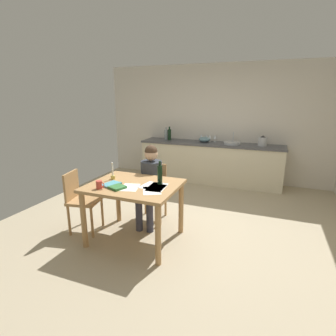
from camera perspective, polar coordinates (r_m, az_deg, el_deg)
The scene contains 26 objects.
ground_plane at distance 4.14m, azimuth 1.82°, elevation -12.14°, with size 5.20×5.20×0.04m, color tan.
wall_back at distance 6.22m, azimuth 10.10°, elevation 9.55°, with size 5.20×0.12×2.60m, color silver.
kitchen_counter at distance 6.02m, azimuth 9.04°, elevation 1.21°, with size 3.13×0.64×0.90m.
dining_table at distance 3.47m, azimuth -7.34°, elevation -5.40°, with size 1.14×0.93×0.79m.
chair_at_table at distance 4.15m, azimuth -3.19°, elevation -4.56°, with size 0.45×0.45×0.86m.
person_seated at distance 3.95m, azimuth -3.87°, elevation -2.57°, with size 0.38×0.62×1.19m.
chair_side_empty at distance 3.94m, azimuth -18.40°, elevation -6.29°, with size 0.47×0.47×0.87m.
coffee_mug at distance 3.34m, azimuth -14.66°, elevation -3.52°, with size 0.11×0.07×0.10m.
candlestick at distance 3.67m, azimuth -11.88°, elevation -1.43°, with size 0.06×0.06×0.23m.
book_magazine at distance 3.44m, azimuth -12.23°, elevation -3.48°, with size 0.16×0.23×0.02m, color teal.
book_cookery at distance 3.30m, azimuth -10.92°, elevation -4.14°, with size 0.17×0.17×0.03m, color #327037.
paper_letter at distance 3.32m, azimuth -8.23°, elevation -4.17°, with size 0.21×0.30×0.00m, color white.
paper_bill at distance 3.18m, azimuth -3.52°, elevation -4.89°, with size 0.21×0.30×0.00m, color white.
paper_envelope at distance 3.32m, azimuth -2.36°, elevation -3.99°, with size 0.21×0.30×0.00m, color white.
paper_receipt at distance 3.27m, azimuth -2.51°, elevation -4.31°, with size 0.21×0.30×0.00m, color white.
paper_notice at distance 3.36m, azimuth -3.83°, elevation -3.81°, with size 0.21×0.30×0.00m, color white.
wine_bottle_on_table at distance 3.36m, azimuth -1.78°, elevation -1.43°, with size 0.06×0.06×0.31m.
sink_unit at distance 5.85m, azimuth 13.69°, elevation 5.28°, with size 0.36×0.36×0.24m.
bottle_oil at distance 6.27m, azimuth -0.41°, elevation 7.26°, with size 0.08×0.08×0.29m.
bottle_vinegar at distance 6.22m, azimuth 0.31°, elevation 7.30°, with size 0.08×0.08×0.31m.
mixing_bowl at distance 6.01m, azimuth 7.92°, elevation 6.16°, with size 0.26×0.26×0.11m, color #668C99.
stovetop_kettle at distance 5.78m, azimuth 19.82°, elevation 5.47°, with size 0.18×0.18×0.22m.
wine_glass_near_sink at distance 6.04m, azimuth 10.14°, elevation 6.60°, with size 0.07×0.07×0.15m.
wine_glass_by_kettle at distance 6.07m, azimuth 9.05°, elevation 6.68°, with size 0.07×0.07×0.15m.
wine_glass_back_left at distance 6.08m, azimuth 8.31°, elevation 6.74°, with size 0.07×0.07×0.15m.
wine_glass_back_right at distance 6.11m, azimuth 7.22°, elevation 6.81°, with size 0.07×0.07×0.15m.
Camera 1 is at (1.22, -3.48, 1.88)m, focal length 28.12 mm.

